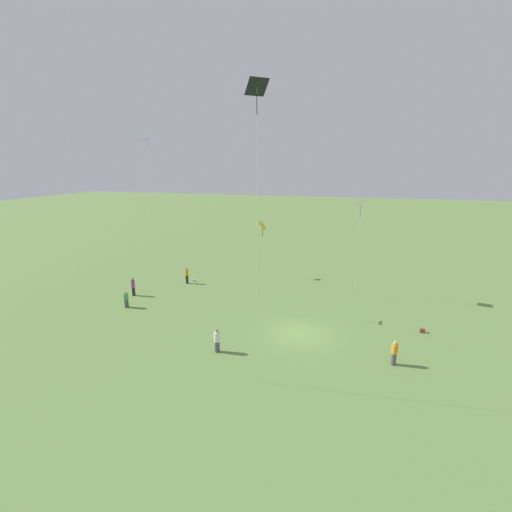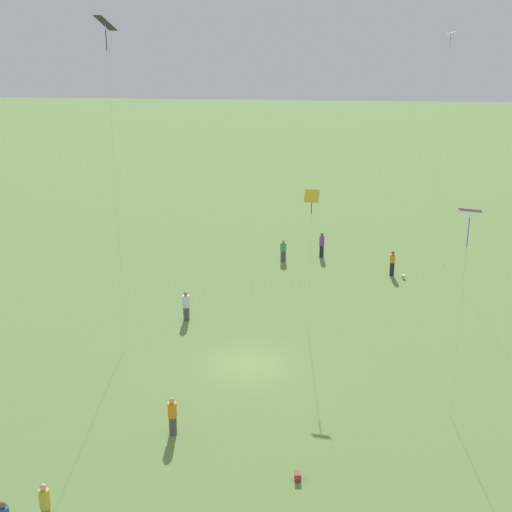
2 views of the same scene
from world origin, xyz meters
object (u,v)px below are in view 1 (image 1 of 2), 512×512
at_px(person_1, 217,341).
at_px(kite_3, 257,102).
at_px(kite_1, 148,151).
at_px(person_0, 126,299).
at_px(person_7, 394,353).
at_px(picnic_bag_0, 194,280).
at_px(person_5, 187,276).
at_px(kite_2, 262,229).
at_px(kite_0, 361,206).
at_px(picnic_bag_1, 422,331).
at_px(person_4, 133,287).

relative_size(person_1, kite_3, 0.10).
bearing_deg(kite_1, person_0, -21.78).
xyz_separation_m(person_0, person_7, (-22.93, 3.54, 0.08)).
xyz_separation_m(person_0, picnic_bag_0, (-2.98, -8.29, -0.65)).
distance_m(person_5, picnic_bag_0, 1.18).
relative_size(person_5, kite_2, 0.21).
bearing_deg(person_5, kite_0, -15.54).
relative_size(person_1, picnic_bag_1, 4.54).
bearing_deg(picnic_bag_0, person_7, 149.33).
distance_m(person_0, kite_0, 23.65).
xyz_separation_m(person_7, kite_0, (2.47, -11.99, 8.22)).
relative_size(person_5, kite_0, 0.18).
bearing_deg(person_1, person_7, 148.80).
xyz_separation_m(kite_1, kite_3, (-18.21, 18.98, 1.46)).
xyz_separation_m(kite_2, picnic_bag_1, (-13.15, 0.18, -7.46)).
relative_size(person_7, picnic_bag_0, 5.61).
bearing_deg(kite_3, kite_0, -102.37).
height_order(person_5, kite_0, kite_0).
relative_size(person_4, person_5, 1.05).
xyz_separation_m(person_5, kite_3, (-12.20, 15.33, 14.96)).
bearing_deg(person_0, person_1, -89.00).
xyz_separation_m(person_5, kite_0, (-18.01, -0.90, 8.20)).
bearing_deg(kite_2, person_7, -64.75).
bearing_deg(kite_3, person_4, -26.41).
distance_m(person_1, picnic_bag_1, 16.21).
height_order(picnic_bag_0, picnic_bag_1, picnic_bag_1).
relative_size(person_0, picnic_bag_0, 5.20).
distance_m(kite_1, picnic_bag_0, 15.94).
bearing_deg(kite_2, person_5, 114.53).
distance_m(person_0, kite_2, 14.40).
relative_size(person_7, kite_3, 0.10).
distance_m(person_5, kite_2, 13.31).
height_order(person_5, person_7, person_5).
bearing_deg(kite_1, kite_2, 20.89).
distance_m(kite_1, kite_2, 19.69).
bearing_deg(kite_2, picnic_bag_0, 109.99).
bearing_deg(kite_1, kite_0, 44.10).
relative_size(person_0, kite_1, 0.10).
height_order(kite_2, picnic_bag_0, kite_2).
distance_m(kite_0, picnic_bag_1, 12.26).
relative_size(person_1, kite_1, 0.11).
relative_size(kite_1, picnic_bag_1, 40.87).
height_order(person_7, picnic_bag_0, person_7).
xyz_separation_m(kite_1, picnic_bag_1, (-29.21, 9.36, -14.22)).
bearing_deg(kite_2, picnic_bag_1, -37.46).
relative_size(person_1, kite_2, 0.21).
bearing_deg(person_5, person_1, -74.27).
relative_size(person_0, person_7, 0.93).
bearing_deg(kite_2, kite_0, 2.25).
xyz_separation_m(person_5, kite_1, (6.00, -3.65, 13.50)).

